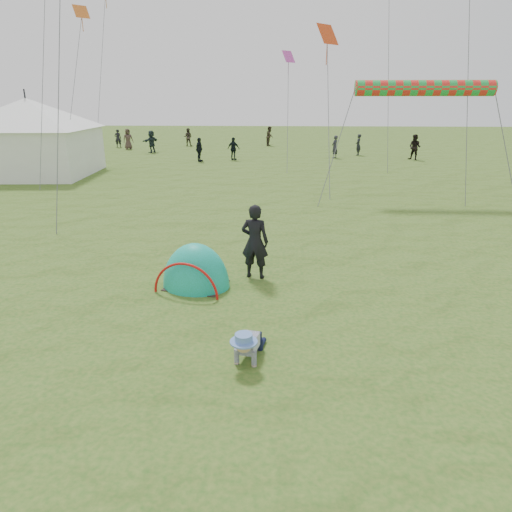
# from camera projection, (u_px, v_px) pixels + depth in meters

# --- Properties ---
(ground) EXTENTS (140.00, 140.00, 0.00)m
(ground) POSITION_uv_depth(u_px,v_px,m) (303.00, 351.00, 7.97)
(ground) COLOR #295719
(crawling_toddler) EXTENTS (0.73, 0.92, 0.63)m
(crawling_toddler) POSITION_uv_depth(u_px,v_px,m) (248.00, 344.00, 7.60)
(crawling_toddler) COLOR black
(crawling_toddler) RESTS_ON ground
(popup_tent) EXTENTS (1.86, 1.65, 2.07)m
(popup_tent) POSITION_uv_depth(u_px,v_px,m) (196.00, 286.00, 10.76)
(popup_tent) COLOR #0F995E
(popup_tent) RESTS_ON ground
(standing_adult) EXTENTS (0.74, 0.55, 1.83)m
(standing_adult) POSITION_uv_depth(u_px,v_px,m) (255.00, 242.00, 11.00)
(standing_adult) COLOR black
(standing_adult) RESTS_ON ground
(event_marquee) EXTENTS (7.09, 7.09, 4.54)m
(event_marquee) POSITION_uv_depth(u_px,v_px,m) (31.00, 135.00, 25.70)
(event_marquee) COLOR white
(event_marquee) RESTS_ON ground
(crowd_person_0) EXTENTS (0.54, 0.67, 1.60)m
(crowd_person_0) POSITION_uv_depth(u_px,v_px,m) (358.00, 145.00, 35.38)
(crowd_person_0) COLOR black
(crowd_person_0) RESTS_ON ground
(crowd_person_1) EXTENTS (0.87, 1.01, 1.76)m
(crowd_person_1) POSITION_uv_depth(u_px,v_px,m) (270.00, 136.00, 42.54)
(crowd_person_1) COLOR #332B20
(crowd_person_1) RESTS_ON ground
(crowd_person_2) EXTENTS (0.62, 1.03, 1.64)m
(crowd_person_2) POSITION_uv_depth(u_px,v_px,m) (199.00, 150.00, 31.81)
(crowd_person_2) COLOR black
(crowd_person_2) RESTS_ON ground
(crowd_person_3) EXTENTS (1.12, 0.75, 1.62)m
(crowd_person_3) POSITION_uv_depth(u_px,v_px,m) (40.00, 143.00, 36.96)
(crowd_person_3) COLOR black
(crowd_person_3) RESTS_ON ground
(crowd_person_4) EXTENTS (0.92, 0.82, 1.59)m
(crowd_person_4) POSITION_uv_depth(u_px,v_px,m) (59.00, 138.00, 41.21)
(crowd_person_4) COLOR #3C3023
(crowd_person_4) RESTS_ON ground
(crowd_person_6) EXTENTS (0.66, 0.71, 1.64)m
(crowd_person_6) POSITION_uv_depth(u_px,v_px,m) (335.00, 147.00, 33.73)
(crowd_person_6) COLOR #2A2A35
(crowd_person_6) RESTS_ON ground
(crowd_person_7) EXTENTS (1.10, 1.07, 1.78)m
(crowd_person_7) POSITION_uv_depth(u_px,v_px,m) (415.00, 147.00, 32.68)
(crowd_person_7) COLOR black
(crowd_person_7) RESTS_ON ground
(crowd_person_8) EXTENTS (1.01, 0.72, 1.59)m
(crowd_person_8) POSITION_uv_depth(u_px,v_px,m) (234.00, 149.00, 32.63)
(crowd_person_8) COLOR black
(crowd_person_8) RESTS_ON ground
(crowd_person_9) EXTENTS (1.21, 1.13, 1.64)m
(crowd_person_9) POSITION_uv_depth(u_px,v_px,m) (89.00, 152.00, 30.72)
(crowd_person_9) COLOR black
(crowd_person_9) RESTS_ON ground
(crowd_person_10) EXTENTS (1.01, 0.92, 1.74)m
(crowd_person_10) POSITION_uv_depth(u_px,v_px,m) (128.00, 139.00, 39.63)
(crowd_person_10) COLOR #43312D
(crowd_person_10) RESTS_ON ground
(crowd_person_11) EXTENTS (1.21, 1.70, 1.77)m
(crowd_person_11) POSITION_uv_depth(u_px,v_px,m) (152.00, 142.00, 37.09)
(crowd_person_11) COLOR #1E2B30
(crowd_person_11) RESTS_ON ground
(crowd_person_12) EXTENTS (0.68, 0.59, 1.58)m
(crowd_person_12) POSITION_uv_depth(u_px,v_px,m) (118.00, 138.00, 41.32)
(crowd_person_12) COLOR black
(crowd_person_12) RESTS_ON ground
(crowd_person_13) EXTENTS (0.82, 0.66, 1.61)m
(crowd_person_13) POSITION_uv_depth(u_px,v_px,m) (188.00, 137.00, 42.45)
(crowd_person_13) COLOR #383128
(crowd_person_13) RESTS_ON ground
(crowd_person_15) EXTENTS (1.14, 1.29, 1.74)m
(crowd_person_15) POSITION_uv_depth(u_px,v_px,m) (37.00, 142.00, 36.64)
(crowd_person_15) COLOR black
(crowd_person_15) RESTS_ON ground
(rainbow_tube_kite) EXTENTS (5.65, 0.64, 0.64)m
(rainbow_tube_kite) POSITION_uv_depth(u_px,v_px,m) (424.00, 88.00, 18.82)
(rainbow_tube_kite) COLOR red
(diamond_kite_0) EXTENTS (1.19, 1.19, 0.97)m
(diamond_kite_0) POSITION_uv_depth(u_px,v_px,m) (328.00, 34.00, 22.34)
(diamond_kite_0) COLOR red
(diamond_kite_1) EXTENTS (0.91, 0.91, 0.74)m
(diamond_kite_1) POSITION_uv_depth(u_px,v_px,m) (81.00, 12.00, 26.68)
(diamond_kite_1) COLOR orange
(diamond_kite_5) EXTENTS (0.91, 0.91, 0.75)m
(diamond_kite_5) POSITION_uv_depth(u_px,v_px,m) (289.00, 57.00, 29.64)
(diamond_kite_5) COLOR #D245B4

